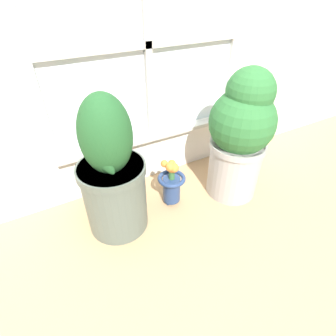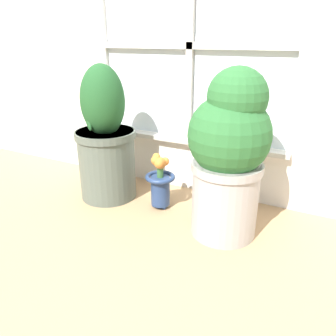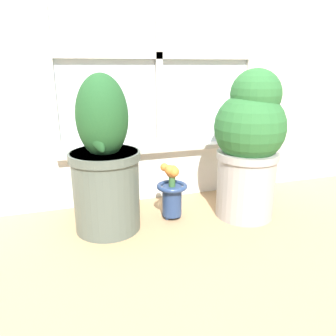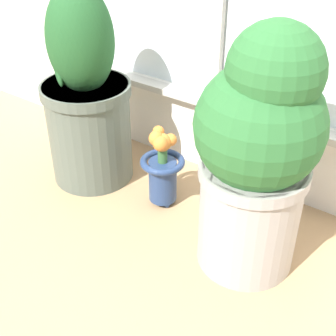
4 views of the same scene
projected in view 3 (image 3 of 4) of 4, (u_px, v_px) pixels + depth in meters
name	position (u px, v px, depth m)	size (l,w,h in m)	color
ground_plane	(195.00, 242.00, 1.47)	(10.00, 10.00, 0.00)	tan
potted_plant_left	(105.00, 165.00, 1.50)	(0.33, 0.33, 0.73)	#4C564C
potted_plant_right	(249.00, 143.00, 1.62)	(0.35, 0.35, 0.75)	#9E9993
flower_vase	(172.00, 190.00, 1.66)	(0.16, 0.16, 0.29)	navy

